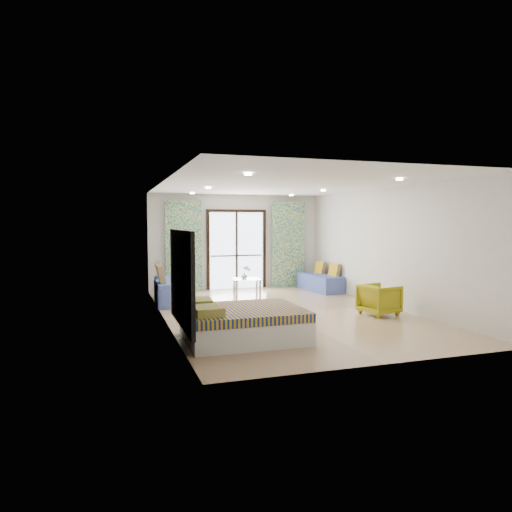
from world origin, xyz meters
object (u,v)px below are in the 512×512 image
object	(u,v)px
daybed_left	(171,290)
daybed_right	(321,282)
bed	(242,323)
coffee_table	(247,280)
armchair	(379,298)

from	to	relation	value
daybed_left	daybed_right	world-z (taller)	daybed_left
bed	daybed_right	size ratio (longest dim) A/B	1.14
daybed_left	coffee_table	distance (m)	2.01
daybed_left	coffee_table	size ratio (longest dim) A/B	2.47
coffee_table	armchair	world-z (taller)	coffee_table
bed	daybed_right	distance (m)	5.71
daybed_left	coffee_table	world-z (taller)	daybed_left
daybed_left	coffee_table	bearing A→B (deg)	10.72
daybed_right	coffee_table	world-z (taller)	coffee_table
bed	armchair	size ratio (longest dim) A/B	2.68
daybed_left	daybed_right	xyz separation A→B (m)	(4.23, 0.53, -0.05)
daybed_left	bed	bearing A→B (deg)	-77.78
coffee_table	armchair	distance (m)	3.67
bed	armchair	world-z (taller)	armchair
armchair	coffee_table	bearing A→B (deg)	20.23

